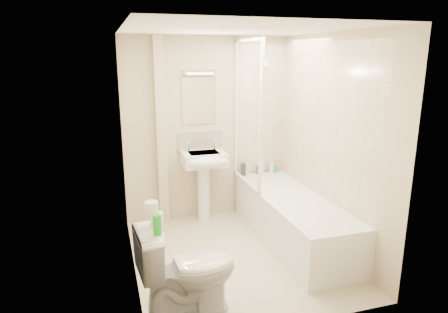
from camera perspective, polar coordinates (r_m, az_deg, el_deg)
name	(u,v)px	position (r m, az deg, el deg)	size (l,w,h in m)	color
floor	(236,255)	(4.56, 1.79, -13.95)	(2.50, 2.50, 0.00)	beige
wall_back	(207,129)	(5.30, -2.43, 3.90)	(2.20, 0.02, 2.40)	beige
wall_left	(129,158)	(3.92, -13.47, -0.23)	(0.02, 2.50, 2.40)	beige
wall_right	(331,144)	(4.59, 15.03, 1.78)	(0.02, 2.50, 2.40)	beige
ceiling	(238,29)	(4.02, 2.07, 17.75)	(2.20, 2.50, 0.02)	white
tile_back	(260,110)	(5.49, 5.23, 6.58)	(0.70, 0.01, 1.75)	beige
tile_right	(324,122)	(4.68, 14.07, 4.87)	(0.01, 2.10, 1.75)	beige
pipe_boxing	(161,133)	(5.13, -9.00, 3.37)	(0.12, 0.12, 2.40)	beige
splashback	(200,143)	(5.30, -3.43, 2.01)	(0.60, 0.01, 0.30)	beige
mirror	(200,101)	(5.21, -3.52, 7.92)	(0.46, 0.01, 0.60)	white
strip_light	(200,72)	(5.16, -3.52, 11.98)	(0.42, 0.07, 0.07)	silver
bathtub	(293,218)	(4.83, 9.76, -8.66)	(0.70, 2.10, 0.55)	white
shower_screen	(247,114)	(4.95, 3.37, 6.07)	(0.04, 0.92, 1.80)	white
shower_fixture	(262,102)	(5.43, 5.41, 7.78)	(0.10, 0.16, 0.99)	white
pedestal_sink	(205,167)	(5.16, -2.80, -1.53)	(0.56, 0.50, 1.07)	white
bottle_black_a	(243,169)	(5.49, 2.77, -1.85)	(0.07, 0.07, 0.16)	black
bottle_white_a	(247,169)	(5.51, 3.34, -1.81)	(0.06, 0.06, 0.16)	silver
bottle_blue	(258,170)	(5.57, 4.87, -1.91)	(0.05, 0.05, 0.11)	#12194F
bottle_cream	(262,168)	(5.59, 5.50, -1.60)	(0.06, 0.06, 0.16)	beige
bottle_white_b	(272,167)	(5.64, 6.82, -1.51)	(0.05, 0.05, 0.16)	silver
bottle_green	(275,169)	(5.67, 7.24, -1.76)	(0.07, 0.07, 0.10)	green
toilet	(188,270)	(3.48, -5.22, -15.86)	(0.85, 0.53, 0.83)	white
toilet_roll_lower	(157,219)	(3.29, -9.56, -8.76)	(0.10, 0.10, 0.10)	white
toilet_roll_upper	(151,208)	(3.25, -10.32, -7.18)	(0.11, 0.11, 0.10)	white
green_bottle	(157,224)	(3.11, -9.53, -9.54)	(0.07, 0.07, 0.16)	green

